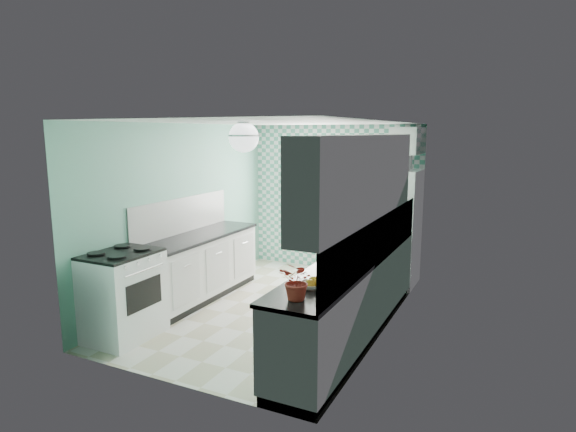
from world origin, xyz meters
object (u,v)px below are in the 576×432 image
at_px(ceiling_light, 244,137).
at_px(fruit_bowl, 313,286).
at_px(potted_plant, 298,281).
at_px(microwave, 395,161).
at_px(stove, 122,294).
at_px(sink, 375,244).
at_px(fridge, 392,227).

xyz_separation_m(ceiling_light, fruit_bowl, (1.20, -0.79, -1.35)).
bearing_deg(potted_plant, microwave, 91.38).
height_order(stove, microwave, microwave).
relative_size(stove, potted_plant, 2.92).
distance_m(ceiling_light, sink, 2.24).
bearing_deg(fruit_bowl, sink, 89.88).
relative_size(stove, sink, 1.90).
bearing_deg(fridge, fruit_bowl, -89.22).
relative_size(fridge, potted_plant, 5.24).
relative_size(ceiling_light, stove, 0.35).
xyz_separation_m(ceiling_light, potted_plant, (1.20, -1.13, -1.21)).
xyz_separation_m(stove, fruit_bowl, (2.40, -0.00, 0.44)).
bearing_deg(stove, microwave, 57.07).
bearing_deg(potted_plant, stove, 171.87).
distance_m(sink, potted_plant, 2.42).
xyz_separation_m(ceiling_light, sink, (1.20, 1.29, -1.39)).
relative_size(ceiling_light, sink, 0.66).
xyz_separation_m(ceiling_light, stove, (-1.20, -0.79, -1.80)).
bearing_deg(fruit_bowl, ceiling_light, 146.63).
relative_size(sink, fruit_bowl, 2.24).
height_order(stove, fruit_bowl, stove).
xyz_separation_m(ceiling_light, microwave, (1.11, 2.62, -0.38)).
bearing_deg(ceiling_light, microwave, 67.02).
relative_size(fridge, sink, 3.40).
distance_m(stove, sink, 3.20).
relative_size(sink, microwave, 1.09).
bearing_deg(microwave, sink, 90.77).
height_order(fridge, sink, fridge).
xyz_separation_m(fridge, potted_plant, (0.09, -3.75, 0.21)).
bearing_deg(sink, potted_plant, -92.39).
bearing_deg(stove, potted_plant, -6.92).
height_order(sink, potted_plant, sink).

